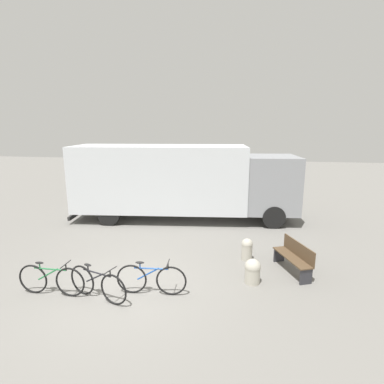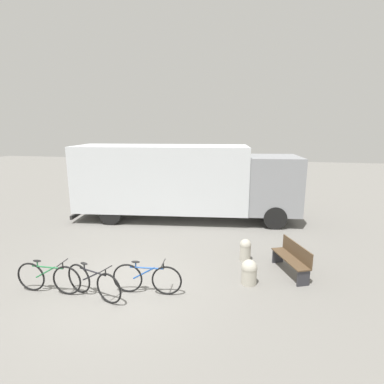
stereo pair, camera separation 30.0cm
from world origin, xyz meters
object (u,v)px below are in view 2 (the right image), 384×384
object	(u,v)px
park_bench	(293,257)
delivery_truck	(183,179)
bicycle_near	(49,278)
bicycle_far	(147,278)
bollard_far_bench	(245,249)
bicycle_middle	(93,282)
bollard_near_bench	(249,272)

from	to	relation	value
park_bench	delivery_truck	bearing A→B (deg)	20.95
bicycle_near	bicycle_far	bearing A→B (deg)	9.52
park_bench	bollard_far_bench	distance (m)	1.44
bicycle_middle	bicycle_far	size ratio (longest dim) A/B	0.96
park_bench	bicycle_middle	world-z (taller)	park_bench
bicycle_near	bollard_far_bench	size ratio (longest dim) A/B	2.55
delivery_truck	bicycle_middle	world-z (taller)	delivery_truck
bicycle_middle	bollard_far_bench	world-z (taller)	bicycle_middle
bicycle_middle	bollard_far_bench	bearing A→B (deg)	55.66
bollard_near_bench	bicycle_far	bearing A→B (deg)	-159.06
delivery_truck	bicycle_far	world-z (taller)	delivery_truck
bicycle_near	bollard_near_bench	world-z (taller)	bicycle_near
bicycle_middle	bollard_near_bench	xyz separation A→B (m)	(3.67, 1.36, -0.06)
bicycle_near	bollard_near_bench	distance (m)	5.05
bicycle_near	bollard_far_bench	xyz separation A→B (m)	(4.75, 2.77, -0.03)
bicycle_near	bicycle_middle	world-z (taller)	same
bicycle_middle	bollard_near_bench	bearing A→B (deg)	38.04
bicycle_middle	bicycle_far	bearing A→B (deg)	36.86
bicycle_near	bicycle_far	world-z (taller)	same
delivery_truck	park_bench	size ratio (longest dim) A/B	6.36
bicycle_middle	bollard_near_bench	size ratio (longest dim) A/B	2.51
bicycle_middle	bollard_near_bench	world-z (taller)	bicycle_middle
delivery_truck	bollard_far_bench	bearing A→B (deg)	-59.61
bollard_near_bench	delivery_truck	bearing A→B (deg)	119.23
bicycle_middle	bicycle_far	xyz separation A→B (m)	(1.20, 0.42, 0.00)
delivery_truck	bollard_far_bench	xyz separation A→B (m)	(2.80, -3.81, -1.43)
bollard_near_bench	bollard_far_bench	size ratio (longest dim) A/B	0.97
delivery_truck	bollard_far_bench	distance (m)	4.94
bicycle_middle	park_bench	bearing A→B (deg)	41.82
bicycle_near	bollard_far_bench	world-z (taller)	bicycle_near
park_bench	bollard_near_bench	size ratio (longest dim) A/B	2.31
bicycle_far	bollard_far_bench	size ratio (longest dim) A/B	2.54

